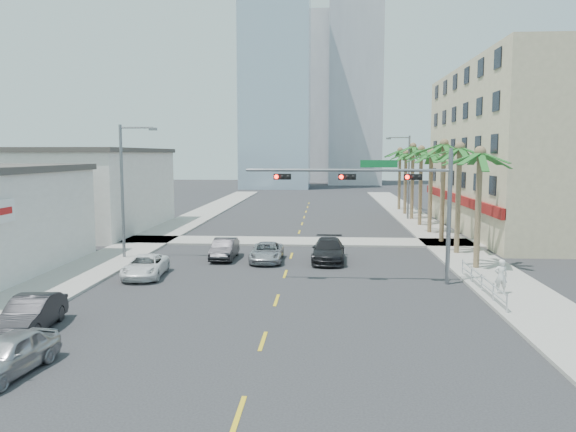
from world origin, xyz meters
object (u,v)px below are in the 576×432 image
Objects in this scene: car_lane_left at (224,249)px; pedestrian at (501,276)px; car_lane_right at (328,250)px; car_lane_center at (267,252)px; car_parked_far at (145,266)px; traffic_signal_mast at (389,191)px; car_parked_near at (9,354)px; car_parked_mid at (31,314)px.

pedestrian reaches higher than car_lane_left.
car_lane_right is 2.99× the size of pedestrian.
car_parked_far is at bearing -143.20° from car_lane_center.
traffic_signal_mast is 2.47× the size of car_parked_far.
car_parked_far is at bearing -122.09° from car_lane_left.
car_parked_far is 2.60× the size of pedestrian.
car_parked_near reaches higher than car_parked_far.
traffic_signal_mast reaches higher than pedestrian.
car_parked_near is 20.51m from car_lane_left.
traffic_signal_mast is at bearing -7.60° from car_parked_far.
car_lane_right is (7.01, -0.43, 0.06)m from car_lane_left.
car_lane_right reaches higher than car_parked_mid.
car_lane_left is 3.02m from car_lane_center.
car_lane_right is at bearing 2.47° from car_lane_center.
car_lane_left is (3.36, 20.23, 0.02)m from car_parked_near.
car_lane_right is at bearing 117.80° from traffic_signal_mast.
car_lane_right is at bearing 69.60° from car_parked_near.
car_parked_far is at bearing 76.18° from car_parked_mid.
pedestrian is at bearing -24.97° from traffic_signal_mast.
car_lane_center is (2.94, -0.70, -0.07)m from car_lane_left.
car_parked_near is 0.94× the size of car_lane_left.
traffic_signal_mast is 8.14m from car_lane_right.
traffic_signal_mast is 2.83× the size of car_parked_near.
car_parked_near is at bearing -93.70° from car_parked_far.
car_lane_center is at bearing 141.29° from traffic_signal_mast.
car_parked_far is 6.81m from car_lane_left.
pedestrian is at bearing -43.55° from car_lane_right.
car_lane_left is 0.81× the size of car_lane_right.
traffic_signal_mast is 2.14× the size of car_lane_right.
pedestrian is (5.30, -2.47, -4.05)m from traffic_signal_mast.
traffic_signal_mast is 7.11m from pedestrian.
car_parked_mid reaches higher than car_lane_center.
pedestrian is at bearing -14.07° from car_parked_far.
car_parked_mid is (-1.60, 4.34, 0.04)m from car_parked_near.
car_parked_mid is 1.02× the size of car_lane_left.
car_parked_near is 0.76× the size of car_lane_right.
car_lane_center is 0.86× the size of car_lane_right.
car_lane_right reaches higher than car_lane_center.
car_parked_mid is 0.96× the size of car_lane_center.
pedestrian reaches higher than car_parked_far.
car_lane_center is 2.58× the size of pedestrian.
traffic_signal_mast is 14.51m from car_parked_far.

